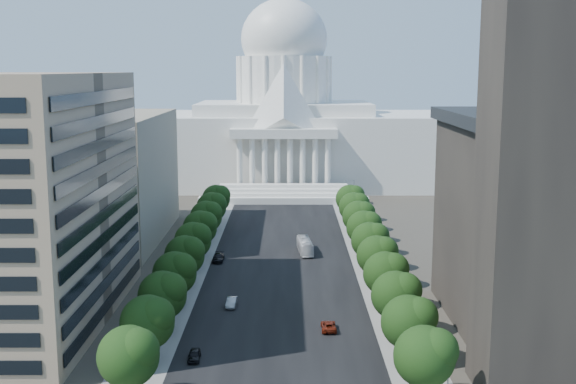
{
  "coord_description": "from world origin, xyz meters",
  "views": [
    {
      "loc": [
        1.44,
        -70.93,
        40.59
      ],
      "look_at": [
        1.4,
        73.4,
        15.96
      ],
      "focal_mm": 45.0,
      "sensor_mm": 36.0,
      "label": 1
    }
  ],
  "objects_px": {
    "city_bus": "(305,246)",
    "car_dark_b": "(218,258)",
    "car_silver": "(232,302)",
    "car_red": "(329,326)",
    "car_dark_a": "(194,355)"
  },
  "relations": [
    {
      "from": "city_bus",
      "to": "car_red",
      "type": "bearing_deg",
      "value": -92.01
    },
    {
      "from": "car_dark_a",
      "to": "car_silver",
      "type": "relative_size",
      "value": 0.9
    },
    {
      "from": "car_dark_a",
      "to": "city_bus",
      "type": "relative_size",
      "value": 0.37
    },
    {
      "from": "car_silver",
      "to": "city_bus",
      "type": "xyz_separation_m",
      "value": [
        13.56,
        37.0,
        0.81
      ]
    },
    {
      "from": "car_silver",
      "to": "city_bus",
      "type": "bearing_deg",
      "value": 72.72
    },
    {
      "from": "car_red",
      "to": "car_dark_b",
      "type": "xyz_separation_m",
      "value": [
        -21.3,
        41.18,
        0.11
      ]
    },
    {
      "from": "car_dark_a",
      "to": "car_dark_b",
      "type": "xyz_separation_m",
      "value": [
        -1.66,
        53.0,
        0.09
      ]
    },
    {
      "from": "car_silver",
      "to": "car_red",
      "type": "bearing_deg",
      "value": -32.62
    },
    {
      "from": "car_dark_b",
      "to": "city_bus",
      "type": "bearing_deg",
      "value": 22.34
    },
    {
      "from": "car_red",
      "to": "car_dark_b",
      "type": "relative_size",
      "value": 0.91
    },
    {
      "from": "car_dark_a",
      "to": "car_dark_b",
      "type": "relative_size",
      "value": 0.75
    },
    {
      "from": "car_silver",
      "to": "car_dark_a",
      "type": "bearing_deg",
      "value": -95.62
    },
    {
      "from": "city_bus",
      "to": "car_dark_b",
      "type": "bearing_deg",
      "value": -163.65
    },
    {
      "from": "car_dark_b",
      "to": "car_red",
      "type": "bearing_deg",
      "value": -61.74
    },
    {
      "from": "car_red",
      "to": "city_bus",
      "type": "bearing_deg",
      "value": -87.49
    }
  ]
}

